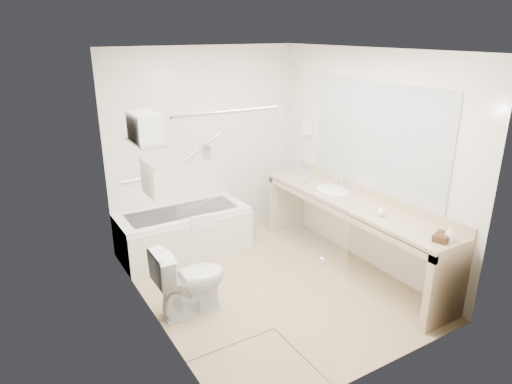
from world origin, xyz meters
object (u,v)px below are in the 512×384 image
amenity_basket (442,237)px  bathtub (184,231)px  toilet (190,280)px  water_bottle_left (294,168)px  vanity_counter (352,217)px

amenity_basket → bathtub: bearing=120.1°
toilet → water_bottle_left: bearing=-62.2°
vanity_counter → amenity_basket: bearing=-90.9°
bathtub → water_bottle_left: water_bottle_left is taller
vanity_counter → toilet: 2.00m
bathtub → amenity_basket: (1.50, -2.59, 0.61)m
vanity_counter → water_bottle_left: (-0.01, 1.16, 0.30)m
toilet → vanity_counter: bearing=-93.6°
amenity_basket → water_bottle_left: water_bottle_left is taller
bathtub → water_bottle_left: bearing=-8.7°
bathtub → vanity_counter: 2.09m
vanity_counter → water_bottle_left: size_ratio=13.58×
bathtub → vanity_counter: size_ratio=0.59×
toilet → water_bottle_left: water_bottle_left is taller
vanity_counter → water_bottle_left: bearing=90.4°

